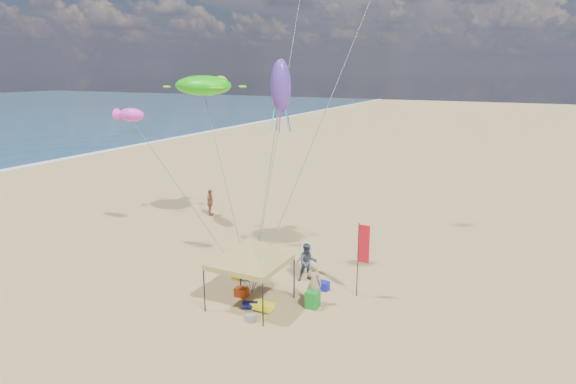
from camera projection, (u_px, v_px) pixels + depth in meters
name	position (u px, v px, depth m)	size (l,w,h in m)	color
ground	(256.00, 301.00, 20.48)	(280.00, 280.00, 0.00)	tan
canopy_tent	(250.00, 241.00, 19.50)	(5.35, 5.35, 3.30)	black
feather_flag	(362.00, 249.00, 20.31)	(0.50, 0.04, 3.26)	black
cooler_red	(242.00, 292.00, 20.84)	(0.54, 0.38, 0.38)	#A7350D
cooler_blue	(323.00, 286.00, 21.45)	(0.54, 0.38, 0.38)	#141AA5
bag_navy	(250.00, 305.00, 19.70)	(0.36, 0.36, 0.60)	#0E0E3F
bag_orange	(264.00, 268.00, 23.38)	(0.36, 0.36, 0.60)	red
chair_green	(313.00, 299.00, 19.84)	(0.50, 0.50, 0.70)	#167E22
chair_yellow	(239.00, 272.00, 22.55)	(0.50, 0.50, 0.70)	gold
crate_grey	(250.00, 318.00, 18.76)	(0.34, 0.30, 0.28)	gray
beach_cart	(262.00, 306.00, 19.60)	(0.90, 0.50, 0.24)	#F4F51B
person_near_a	(314.00, 283.00, 19.98)	(0.67, 0.44, 1.83)	tan
person_near_b	(308.00, 262.00, 22.21)	(0.87, 0.67, 1.78)	#37424C
person_near_c	(307.00, 258.00, 23.12)	(0.98, 0.56, 1.52)	beige
person_far_a	(210.00, 203.00, 32.22)	(1.03, 0.43, 1.75)	brown
turtle_kite	(203.00, 86.00, 26.58)	(3.22, 2.58, 1.07)	#1BDD0C
fish_kite	(131.00, 115.00, 25.35)	(1.57, 0.79, 0.70)	#FF38DA
squid_kite	(281.00, 86.00, 22.50)	(0.94, 0.94, 2.45)	#5331A4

